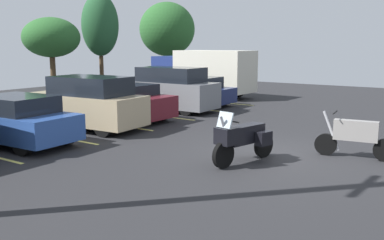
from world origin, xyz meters
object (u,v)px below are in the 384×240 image
(motorcycle_second, at_px, (355,137))
(car_blue, at_px, (13,120))
(car_maroon, at_px, (123,102))
(car_tan, at_px, (87,103))
(car_grey, at_px, (167,89))
(box_truck, at_px, (204,72))
(motorcycle_touring, at_px, (243,138))
(car_navy, at_px, (192,91))

(motorcycle_second, xyz_separation_m, car_blue, (-4.14, 9.08, 0.15))
(car_blue, bearing_deg, car_maroon, 3.89)
(motorcycle_second, xyz_separation_m, car_tan, (-1.18, 9.04, 0.35))
(car_tan, relative_size, car_maroon, 1.01)
(car_maroon, bearing_deg, car_grey, -1.14)
(car_tan, height_order, car_grey, car_grey)
(car_maroon, height_order, box_truck, box_truck)
(motorcycle_touring, distance_m, box_truck, 14.67)
(motorcycle_touring, distance_m, car_grey, 9.41)
(car_grey, distance_m, box_truck, 5.86)
(car_grey, bearing_deg, motorcycle_second, -113.16)
(motorcycle_second, relative_size, car_navy, 0.48)
(car_tan, xyz_separation_m, car_grey, (5.19, 0.33, 0.04))
(motorcycle_second, distance_m, car_blue, 9.98)
(car_blue, xyz_separation_m, box_truck, (13.76, 1.93, 0.71))
(box_truck, bearing_deg, car_navy, -156.19)
(car_blue, relative_size, car_tan, 0.98)
(car_blue, bearing_deg, box_truck, 7.98)
(motorcycle_touring, height_order, car_tan, car_tan)
(car_blue, bearing_deg, motorcycle_touring, -73.60)
(car_grey, bearing_deg, car_blue, -177.90)
(car_maroon, bearing_deg, car_navy, 1.03)
(car_maroon, bearing_deg, motorcycle_touring, -114.20)
(car_grey, relative_size, car_navy, 1.10)
(car_blue, distance_m, car_tan, 2.96)
(car_maroon, height_order, car_navy, car_maroon)
(car_grey, bearing_deg, motorcycle_touring, -130.75)
(car_maroon, bearing_deg, box_truck, 10.46)
(car_grey, bearing_deg, car_navy, 3.83)
(car_tan, distance_m, box_truck, 10.99)
(motorcycle_touring, xyz_separation_m, car_grey, (6.14, 7.12, 0.32))
(motorcycle_second, xyz_separation_m, car_maroon, (1.10, 9.43, 0.12))
(car_navy, relative_size, box_truck, 0.71)
(car_blue, relative_size, car_maroon, 0.99)
(car_blue, relative_size, car_grey, 0.93)
(car_tan, bearing_deg, car_grey, 3.65)
(car_blue, distance_m, car_navy, 10.41)
(car_blue, bearing_deg, car_grey, 2.10)
(motorcycle_touring, height_order, car_blue, car_blue)
(car_blue, height_order, car_tan, car_tan)
(car_blue, xyz_separation_m, car_grey, (8.15, 0.30, 0.24))
(motorcycle_second, relative_size, car_maroon, 0.46)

